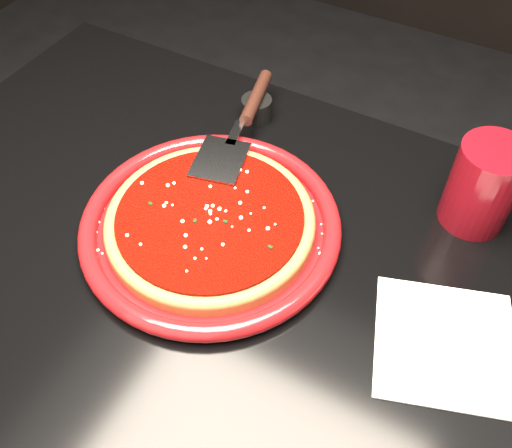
{
  "coord_description": "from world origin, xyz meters",
  "views": [
    {
      "loc": [
        0.26,
        -0.4,
        1.41
      ],
      "look_at": [
        0.01,
        0.07,
        0.77
      ],
      "focal_mm": 40.0,
      "sensor_mm": 36.0,
      "label": 1
    }
  ],
  "objects_px": {
    "pizza_server": "(241,124)",
    "plate": "(211,225)",
    "table": "(237,377)",
    "ramekin": "(257,109)",
    "cup": "(483,186)"
  },
  "relations": [
    {
      "from": "pizza_server",
      "to": "ramekin",
      "type": "height_order",
      "value": "pizza_server"
    },
    {
      "from": "pizza_server",
      "to": "plate",
      "type": "bearing_deg",
      "value": -86.99
    },
    {
      "from": "plate",
      "to": "cup",
      "type": "distance_m",
      "value": 0.4
    },
    {
      "from": "table",
      "to": "plate",
      "type": "relative_size",
      "value": 3.11
    },
    {
      "from": "table",
      "to": "plate",
      "type": "distance_m",
      "value": 0.39
    },
    {
      "from": "table",
      "to": "ramekin",
      "type": "xyz_separation_m",
      "value": [
        -0.12,
        0.3,
        0.4
      ]
    },
    {
      "from": "cup",
      "to": "ramekin",
      "type": "relative_size",
      "value": 2.56
    },
    {
      "from": "cup",
      "to": "ramekin",
      "type": "distance_m",
      "value": 0.4
    },
    {
      "from": "table",
      "to": "cup",
      "type": "relative_size",
      "value": 8.72
    },
    {
      "from": "table",
      "to": "pizza_server",
      "type": "xyz_separation_m",
      "value": [
        -0.11,
        0.22,
        0.42
      ]
    },
    {
      "from": "table",
      "to": "ramekin",
      "type": "distance_m",
      "value": 0.51
    },
    {
      "from": "pizza_server",
      "to": "cup",
      "type": "distance_m",
      "value": 0.39
    },
    {
      "from": "table",
      "to": "pizza_server",
      "type": "relative_size",
      "value": 3.7
    },
    {
      "from": "plate",
      "to": "pizza_server",
      "type": "height_order",
      "value": "pizza_server"
    },
    {
      "from": "pizza_server",
      "to": "ramekin",
      "type": "distance_m",
      "value": 0.08
    }
  ]
}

